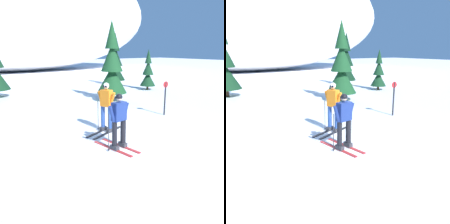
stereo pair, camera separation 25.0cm
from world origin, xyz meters
TOP-DOWN VIEW (x-y plane):
  - ground_plane at (0.00, 0.00)m, footprint 120.00×120.00m
  - skier_navy_jacket at (-1.12, -0.69)m, footprint 0.83×1.66m
  - skier_orange_jacket at (-0.58, 0.87)m, footprint 1.74×1.04m
  - pine_tree_center_right at (2.71, 5.48)m, footprint 1.77×1.77m
  - pine_tree_right at (6.42, 10.59)m, footprint 1.66×1.66m
  - pine_tree_far_right at (7.13, 7.30)m, footprint 1.15×1.15m
  - snow_ridge_background at (2.78, 28.91)m, footprint 40.52×18.68m
  - trail_marker_post at (2.89, 1.35)m, footprint 0.28×0.07m

SIDE VIEW (x-z plane):
  - ground_plane at x=0.00m, z-range 0.00..0.00m
  - trail_marker_post at x=2.89m, z-range 0.10..1.66m
  - skier_navy_jacket at x=-1.12m, z-range 0.05..1.76m
  - skier_orange_jacket at x=-0.58m, z-range 0.04..1.85m
  - pine_tree_far_right at x=7.13m, z-range -0.24..2.74m
  - pine_tree_right at x=6.42m, z-range -0.35..3.95m
  - pine_tree_center_right at x=2.71m, z-range -0.37..4.20m
  - snow_ridge_background at x=2.78m, z-range 0.00..15.71m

